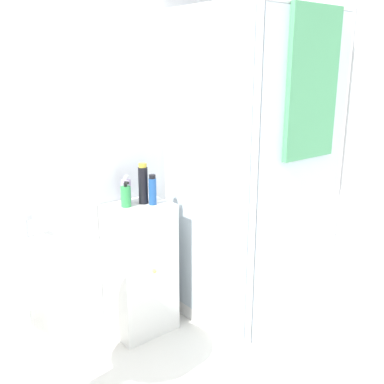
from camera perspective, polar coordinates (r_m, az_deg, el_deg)
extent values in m
cube|color=silver|center=(2.59, -19.73, 5.56)|extent=(6.40, 0.06, 2.50)
cube|color=white|center=(3.31, 6.93, -13.71)|extent=(0.82, 0.82, 0.09)
cylinder|color=white|center=(3.50, 7.35, 4.67)|extent=(0.04, 0.04, 2.00)
cylinder|color=white|center=(2.99, -3.09, 2.87)|extent=(0.04, 0.04, 2.00)
cylinder|color=white|center=(3.02, 18.06, 2.23)|extent=(0.04, 0.04, 2.00)
cylinder|color=white|center=(2.42, 7.81, -0.40)|extent=(0.04, 0.04, 2.00)
cylinder|color=white|center=(2.64, 14.97, 22.08)|extent=(0.78, 0.04, 0.04)
cylinder|color=white|center=(3.17, 2.76, 21.45)|extent=(0.78, 0.04, 0.04)
cylinder|color=white|center=(2.63, 1.99, 22.62)|extent=(0.04, 0.78, 0.04)
cylinder|color=white|center=(3.19, 13.43, 21.04)|extent=(0.04, 0.78, 0.04)
cube|color=silver|center=(2.70, 13.74, 1.57)|extent=(0.74, 0.01, 1.87)
cube|color=silver|center=(2.68, 1.60, 1.93)|extent=(0.01, 0.74, 1.87)
cylinder|color=#B7BABF|center=(3.36, 5.81, 1.46)|extent=(0.02, 0.02, 1.50)
cylinder|color=#B7BABF|center=(3.22, 6.85, 14.66)|extent=(0.07, 0.07, 0.04)
cube|color=#4C9966|center=(2.62, 15.10, 13.09)|extent=(0.42, 0.03, 0.82)
cube|color=silver|center=(2.90, -6.56, -9.66)|extent=(0.39, 0.30, 0.85)
sphere|color=gold|center=(2.76, -4.76, -10.02)|extent=(0.02, 0.02, 0.02)
cylinder|color=white|center=(2.37, -17.47, -18.46)|extent=(0.15, 0.15, 0.73)
cylinder|color=white|center=(2.16, -18.44, -8.76)|extent=(0.53, 0.53, 0.15)
cylinder|color=#B7BABF|center=(2.27, -20.43, -3.90)|extent=(0.02, 0.02, 0.13)
cube|color=#B7BABF|center=(2.22, -20.27, -2.81)|extent=(0.02, 0.07, 0.02)
cylinder|color=green|center=(2.70, -8.40, -0.58)|extent=(0.06, 0.06, 0.13)
cylinder|color=black|center=(2.68, -8.46, 0.91)|extent=(0.02, 0.02, 0.02)
cube|color=black|center=(2.66, -8.31, 1.17)|extent=(0.02, 0.03, 0.01)
cylinder|color=black|center=(2.74, -6.22, 0.83)|extent=(0.06, 0.06, 0.23)
cylinder|color=gold|center=(2.71, -6.29, 3.39)|extent=(0.05, 0.05, 0.02)
cylinder|color=#1E4C93|center=(2.72, -5.02, 0.05)|extent=(0.05, 0.05, 0.16)
cylinder|color=black|center=(2.69, -5.07, 1.97)|extent=(0.04, 0.04, 0.02)
cylinder|color=#B299C6|center=(2.77, -8.37, 0.07)|extent=(0.06, 0.06, 0.15)
cylinder|color=silver|center=(2.75, -8.43, 1.72)|extent=(0.02, 0.02, 0.02)
cube|color=silver|center=(2.73, -8.29, 1.99)|extent=(0.01, 0.03, 0.01)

